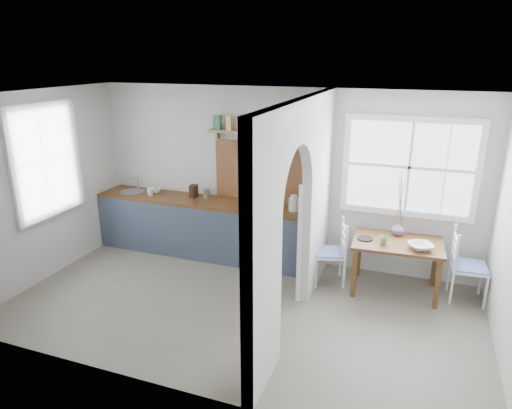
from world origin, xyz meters
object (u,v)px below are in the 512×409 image
(dining_table, at_px, (396,266))
(chair_left, at_px, (330,252))
(kettle, at_px, (294,203))
(chair_right, at_px, (469,266))
(vase, at_px, (398,229))

(dining_table, bearing_deg, chair_left, -179.26)
(chair_left, xyz_separation_m, kettle, (-0.59, 0.24, 0.56))
(dining_table, xyz_separation_m, chair_right, (0.89, 0.08, 0.12))
(chair_right, distance_m, kettle, 2.42)
(chair_left, bearing_deg, dining_table, 76.27)
(chair_left, distance_m, kettle, 0.85)
(dining_table, relative_size, vase, 6.41)
(vase, bearing_deg, chair_left, -160.79)
(dining_table, xyz_separation_m, vase, (-0.03, 0.24, 0.44))
(chair_left, xyz_separation_m, vase, (0.85, 0.30, 0.34))
(kettle, bearing_deg, vase, 19.73)
(chair_left, height_order, kettle, kettle)
(kettle, distance_m, vase, 1.46)
(chair_right, bearing_deg, chair_left, 91.03)
(kettle, xyz_separation_m, vase, (1.44, 0.05, -0.22))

